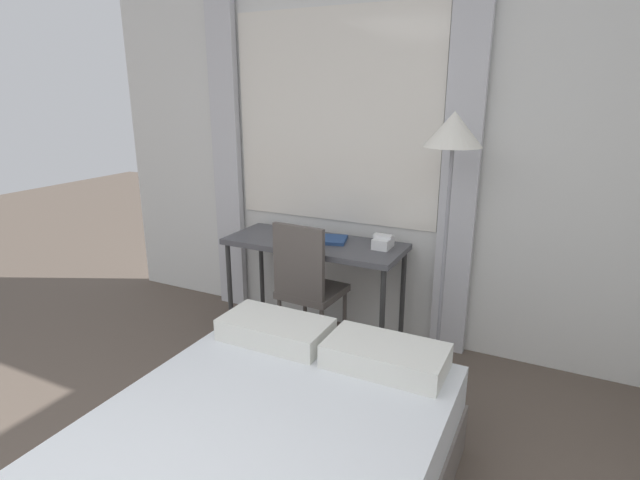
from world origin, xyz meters
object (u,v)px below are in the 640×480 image
at_px(standing_lamp, 452,154).
at_px(book, 325,239).
at_px(desk_chair, 307,282).
at_px(desk, 314,250).
at_px(telephone, 383,242).

bearing_deg(standing_lamp, book, 169.98).
distance_m(desk_chair, book, 0.36).
bearing_deg(standing_lamp, desk, 173.31).
relative_size(standing_lamp, telephone, 10.43).
height_order(telephone, book, telephone).
height_order(desk, desk_chair, desk_chair).
height_order(desk_chair, telephone, desk_chair).
xyz_separation_m(standing_lamp, telephone, (-0.46, 0.18, -0.65)).
height_order(desk_chair, standing_lamp, standing_lamp).
bearing_deg(telephone, standing_lamp, -21.72).
xyz_separation_m(desk, book, (0.07, 0.04, 0.08)).
relative_size(desk, telephone, 7.98).
distance_m(desk, book, 0.11).
xyz_separation_m(desk_chair, standing_lamp, (0.90, 0.10, 0.92)).
height_order(standing_lamp, book, standing_lamp).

